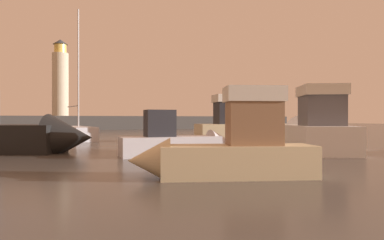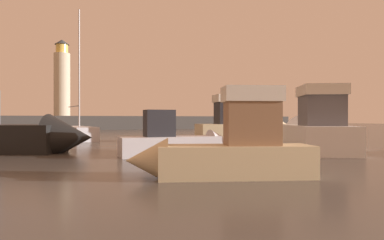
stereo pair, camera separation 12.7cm
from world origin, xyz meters
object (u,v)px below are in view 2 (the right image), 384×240
object	(u,v)px
lighthouse	(62,80)
motorboat_6	(222,150)
motorboat_2	(13,134)
motorboat_4	(311,131)
motorboat_1	(252,128)
motorboat_0	(182,142)
sailboat_moored	(77,132)

from	to	relation	value
lighthouse	motorboat_6	bearing A→B (deg)	-86.92
motorboat_2	motorboat_4	world-z (taller)	motorboat_4
motorboat_4	motorboat_6	world-z (taller)	motorboat_4
motorboat_1	motorboat_6	size ratio (longest dim) A/B	1.52
motorboat_0	motorboat_6	size ratio (longest dim) A/B	1.03
sailboat_moored	motorboat_1	bearing A→B (deg)	-31.72
lighthouse	motorboat_2	xyz separation A→B (m)	(-3.86, -39.19, -7.20)
motorboat_1	motorboat_4	distance (m)	7.28
lighthouse	motorboat_0	world-z (taller)	lighthouse
lighthouse	motorboat_1	bearing A→B (deg)	-70.90
motorboat_1	sailboat_moored	xyz separation A→B (m)	(-12.56, 7.76, -0.48)
motorboat_0	motorboat_1	xyz separation A→B (m)	(8.75, 7.11, 0.46)
motorboat_4	motorboat_0	bearing A→B (deg)	179.10
motorboat_0	motorboat_4	distance (m)	8.03
motorboat_0	motorboat_4	size ratio (longest dim) A/B	0.68
motorboat_0	motorboat_4	bearing A→B (deg)	-0.90
lighthouse	motorboat_2	world-z (taller)	lighthouse
lighthouse	motorboat_4	distance (m)	46.11
motorboat_0	sailboat_moored	size ratio (longest dim) A/B	0.55
motorboat_4	sailboat_moored	distance (m)	19.11
motorboat_1	lighthouse	bearing A→B (deg)	109.10
motorboat_4	motorboat_6	xyz separation A→B (m)	(-9.27, -6.35, -0.22)
motorboat_1	motorboat_4	bearing A→B (deg)	-95.78
motorboat_2	motorboat_4	bearing A→B (deg)	-16.74
lighthouse	motorboat_0	bearing A→B (deg)	-84.83
motorboat_0	motorboat_1	world-z (taller)	motorboat_1
motorboat_6	lighthouse	bearing A→B (deg)	93.08
motorboat_1	sailboat_moored	distance (m)	14.77
motorboat_1	motorboat_6	distance (m)	16.88
motorboat_1	motorboat_2	size ratio (longest dim) A/B	0.97
motorboat_4	sailboat_moored	bearing A→B (deg)	128.25
motorboat_2	motorboat_6	distance (m)	12.91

